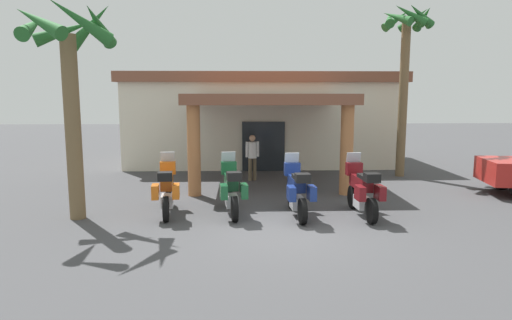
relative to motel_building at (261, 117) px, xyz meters
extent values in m
plane|color=#424244|center=(-0.02, -11.16, -2.14)|extent=(80.00, 80.00, 0.00)
cube|color=silver|center=(0.00, 0.21, -0.27)|extent=(12.08, 5.74, 3.75)
cube|color=#1E2328|center=(-0.02, -2.68, -1.09)|extent=(1.80, 0.11, 2.10)
cube|color=brown|center=(-0.03, -5.16, 0.93)|extent=(5.74, 5.10, 0.35)
cylinder|color=#B27042|center=(-2.50, -7.28, -0.69)|extent=(0.42, 0.42, 2.90)
cylinder|color=#B27042|center=(2.41, -7.31, -0.69)|extent=(0.42, 0.42, 2.90)
cube|color=brown|center=(0.00, 0.21, 1.83)|extent=(12.48, 6.14, 0.44)
cylinder|color=black|center=(-3.10, -8.75, -1.81)|extent=(0.21, 0.67, 0.66)
cylinder|color=black|center=(-2.94, -10.29, -1.81)|extent=(0.21, 0.67, 0.66)
cube|color=silver|center=(-3.02, -9.54, -1.77)|extent=(0.38, 0.59, 0.32)
cube|color=orange|center=(-3.04, -9.39, -1.26)|extent=(0.42, 1.18, 0.34)
cube|color=black|center=(-3.00, -9.74, -1.04)|extent=(0.34, 0.63, 0.10)
cube|color=orange|center=(-3.10, -8.77, -0.99)|extent=(0.46, 0.29, 0.36)
cube|color=#B2BCC6|center=(-3.11, -8.69, -0.71)|extent=(0.41, 0.16, 0.36)
cube|color=orange|center=(-3.21, -10.16, -1.38)|extent=(0.23, 0.46, 0.36)
cube|color=orange|center=(-2.70, -10.11, -1.38)|extent=(0.23, 0.46, 0.36)
cube|color=black|center=(-2.95, -10.24, -0.97)|extent=(0.39, 0.36, 0.22)
cylinder|color=black|center=(-1.36, -8.80, -1.81)|extent=(0.21, 0.67, 0.66)
cylinder|color=black|center=(-1.19, -10.34, -1.81)|extent=(0.21, 0.67, 0.66)
cube|color=silver|center=(-1.27, -9.60, -1.77)|extent=(0.38, 0.59, 0.32)
cube|color=#19512D|center=(-1.29, -9.45, -1.26)|extent=(0.43, 1.18, 0.34)
cube|color=black|center=(-1.25, -9.80, -1.04)|extent=(0.35, 0.63, 0.10)
cube|color=#19512D|center=(-1.36, -8.82, -0.99)|extent=(0.46, 0.29, 0.36)
cube|color=#B2BCC6|center=(-1.37, -8.74, -0.71)|extent=(0.41, 0.16, 0.36)
cube|color=#19512D|center=(-1.46, -10.22, -1.38)|extent=(0.23, 0.46, 0.36)
cube|color=#19512D|center=(-0.95, -10.16, -1.38)|extent=(0.23, 0.46, 0.36)
cube|color=black|center=(-1.19, -10.29, -0.97)|extent=(0.39, 0.36, 0.22)
cylinder|color=black|center=(0.43, -9.09, -1.81)|extent=(0.18, 0.67, 0.66)
cylinder|color=black|center=(0.52, -10.64, -1.81)|extent=(0.18, 0.67, 0.66)
cube|color=silver|center=(0.47, -9.89, -1.77)|extent=(0.35, 0.58, 0.32)
cube|color=navy|center=(0.47, -9.74, -1.26)|extent=(0.36, 1.16, 0.34)
cube|color=black|center=(0.48, -10.09, -1.04)|extent=(0.31, 0.61, 0.10)
cube|color=navy|center=(0.43, -9.11, -0.99)|extent=(0.45, 0.26, 0.36)
cube|color=#B2BCC6|center=(0.43, -9.03, -0.71)|extent=(0.41, 0.14, 0.36)
cube|color=navy|center=(0.25, -10.50, -1.38)|extent=(0.20, 0.45, 0.36)
cube|color=navy|center=(0.77, -10.47, -1.38)|extent=(0.20, 0.45, 0.36)
cube|color=black|center=(0.51, -10.59, -0.97)|extent=(0.38, 0.34, 0.22)
cylinder|color=black|center=(2.18, -9.12, -1.81)|extent=(0.17, 0.67, 0.66)
cylinder|color=black|center=(2.25, -10.67, -1.81)|extent=(0.17, 0.67, 0.66)
cube|color=silver|center=(2.22, -9.92, -1.77)|extent=(0.35, 0.57, 0.32)
cube|color=maroon|center=(2.21, -9.77, -1.26)|extent=(0.35, 1.16, 0.34)
cube|color=black|center=(2.23, -10.12, -1.04)|extent=(0.31, 0.61, 0.10)
cube|color=maroon|center=(2.18, -9.14, -0.99)|extent=(0.45, 0.26, 0.36)
cube|color=#B2BCC6|center=(2.18, -9.06, -0.71)|extent=(0.41, 0.14, 0.36)
cube|color=maroon|center=(1.99, -10.53, -1.38)|extent=(0.20, 0.45, 0.36)
cube|color=maroon|center=(2.51, -10.51, -1.38)|extent=(0.20, 0.45, 0.36)
cube|color=black|center=(2.25, -10.62, -0.97)|extent=(0.37, 0.34, 0.22)
cylinder|color=brown|center=(-0.47, -4.77, -1.72)|extent=(0.14, 0.14, 0.86)
cylinder|color=brown|center=(-0.64, -4.82, -1.72)|extent=(0.14, 0.14, 0.86)
cylinder|color=white|center=(-0.55, -4.79, -0.98)|extent=(0.32, 0.32, 0.61)
cylinder|color=white|center=(-0.34, -4.73, -0.95)|extent=(0.09, 0.09, 0.58)
cylinder|color=white|center=(-0.76, -4.85, -0.95)|extent=(0.09, 0.09, 0.58)
sphere|color=tan|center=(-0.55, -4.79, -0.53)|extent=(0.23, 0.23, 0.23)
cylinder|color=black|center=(7.95, -6.75, -1.74)|extent=(0.83, 0.38, 0.80)
cylinder|color=brown|center=(-5.31, -9.87, 0.21)|extent=(0.40, 0.40, 4.72)
cone|color=#236028|center=(-4.50, -9.93, 2.78)|extent=(0.47, 1.63, 1.01)
cone|color=#236028|center=(-4.98, -9.14, 2.86)|extent=(1.52, 0.94, 1.26)
cone|color=#236028|center=(-5.63, -9.13, 2.75)|extent=(1.64, 0.98, 0.92)
cone|color=#236028|center=(-6.11, -9.95, 2.75)|extent=(0.51, 1.65, 0.94)
cone|color=#236028|center=(-5.69, -10.58, 2.77)|extent=(1.59, 1.09, 0.99)
cone|color=#236028|center=(-4.78, -10.48, 2.81)|extent=(1.43, 1.31, 1.11)
cylinder|color=brown|center=(5.38, -4.09, 0.83)|extent=(0.35, 0.35, 5.95)
cone|color=#236028|center=(6.01, -4.08, 3.98)|extent=(0.39, 1.31, 0.90)
cone|color=#236028|center=(5.83, -3.64, 4.01)|extent=(1.16, 1.15, 0.98)
cone|color=#236028|center=(5.19, -3.48, 4.02)|extent=(1.32, 0.72, 1.00)
cone|color=#236028|center=(4.76, -3.92, 3.97)|extent=(0.70, 1.36, 0.87)
cone|color=#236028|center=(4.85, -4.46, 3.94)|extent=(1.06, 1.29, 0.79)
cone|color=#236028|center=(5.27, -4.72, 4.01)|extent=(1.32, 0.57, 0.97)
cone|color=#236028|center=(5.68, -4.66, 3.99)|extent=(1.31, 0.93, 0.94)
camera|label=1|loc=(-1.08, -21.45, 1.07)|focal=31.32mm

